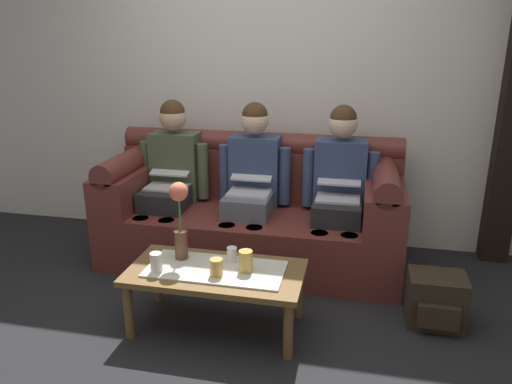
# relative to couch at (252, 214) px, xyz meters

# --- Properties ---
(ground_plane) EXTENTS (14.00, 14.00, 0.00)m
(ground_plane) POSITION_rel_couch_xyz_m (-0.00, -1.17, -0.37)
(ground_plane) COLOR black
(back_wall_patterned) EXTENTS (6.00, 0.12, 2.90)m
(back_wall_patterned) POSITION_rel_couch_xyz_m (-0.00, 0.53, 1.08)
(back_wall_patterned) COLOR silver
(back_wall_patterned) RESTS_ON ground_plane
(couch) EXTENTS (2.23, 0.88, 0.96)m
(couch) POSITION_rel_couch_xyz_m (0.00, 0.00, 0.00)
(couch) COLOR maroon
(couch) RESTS_ON ground_plane
(person_left) EXTENTS (0.56, 0.67, 1.22)m
(person_left) POSITION_rel_couch_xyz_m (-0.65, -0.00, 0.29)
(person_left) COLOR #232326
(person_left) RESTS_ON ground_plane
(person_middle) EXTENTS (0.56, 0.67, 1.22)m
(person_middle) POSITION_rel_couch_xyz_m (-0.00, -0.00, 0.29)
(person_middle) COLOR #595B66
(person_middle) RESTS_ON ground_plane
(person_right) EXTENTS (0.56, 0.67, 1.22)m
(person_right) POSITION_rel_couch_xyz_m (0.65, -0.00, 0.29)
(person_right) COLOR #232326
(person_right) RESTS_ON ground_plane
(coffee_table) EXTENTS (1.04, 0.53, 0.39)m
(coffee_table) POSITION_rel_couch_xyz_m (-0.00, -0.99, -0.03)
(coffee_table) COLOR brown
(coffee_table) RESTS_ON ground_plane
(flower_vase) EXTENTS (0.11, 0.11, 0.49)m
(flower_vase) POSITION_rel_couch_xyz_m (-0.24, -0.91, 0.30)
(flower_vase) COLOR brown
(flower_vase) RESTS_ON coffee_table
(cup_near_left) EXTENTS (0.06, 0.06, 0.09)m
(cup_near_left) POSITION_rel_couch_xyz_m (0.07, -0.88, 0.07)
(cup_near_left) COLOR silver
(cup_near_left) RESTS_ON coffee_table
(cup_near_right) EXTENTS (0.07, 0.07, 0.11)m
(cup_near_right) POSITION_rel_couch_xyz_m (-0.32, -1.10, 0.08)
(cup_near_right) COLOR white
(cup_near_right) RESTS_ON coffee_table
(cup_far_center) EXTENTS (0.07, 0.07, 0.10)m
(cup_far_center) POSITION_rel_couch_xyz_m (0.03, -1.08, 0.07)
(cup_far_center) COLOR gold
(cup_far_center) RESTS_ON coffee_table
(cup_far_left) EXTENTS (0.08, 0.08, 0.13)m
(cup_far_left) POSITION_rel_couch_xyz_m (0.18, -0.99, 0.09)
(cup_far_left) COLOR gold
(cup_far_left) RESTS_ON coffee_table
(backpack_right) EXTENTS (0.34, 0.31, 0.32)m
(backpack_right) POSITION_rel_couch_xyz_m (1.30, -0.68, -0.21)
(backpack_right) COLOR #2D2319
(backpack_right) RESTS_ON ground_plane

